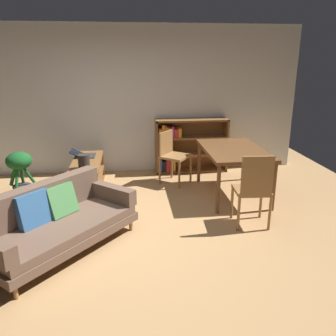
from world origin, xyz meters
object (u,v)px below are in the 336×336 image
dining_chair_near (254,187)px  bookshelf (185,146)px  dining_chair_far (172,154)px  desk_speaker (84,162)px  fabric_couch (54,220)px  potted_floor_plant (20,169)px  media_console (88,176)px  dining_table (234,153)px  open_laptop (84,155)px

dining_chair_near → bookshelf: size_ratio=0.72×
dining_chair_far → desk_speaker: bearing=-156.3°
fabric_couch → desk_speaker: size_ratio=8.61×
dining_chair_near → dining_chair_far: dining_chair_near is taller
potted_floor_plant → bookshelf: bookshelf is taller
media_console → dining_chair_far: 1.48m
dining_table → dining_chair_near: bearing=-93.7°
dining_table → bookshelf: bookshelf is taller
desk_speaker → dining_chair_far: dining_chair_far is taller
bookshelf → dining_chair_near: bearing=-79.0°
open_laptop → bookshelf: bookshelf is taller
desk_speaker → open_laptop: bearing=96.4°
dining_chair_far → potted_floor_plant: bearing=-171.3°
open_laptop → bookshelf: 1.92m
dining_chair_near → potted_floor_plant: bearing=156.2°
desk_speaker → dining_chair_far: bearing=23.7°
fabric_couch → media_console: (0.19, 1.81, -0.10)m
dining_chair_near → bookshelf: (-0.47, 2.44, -0.05)m
media_console → dining_chair_near: dining_chair_near is taller
fabric_couch → dining_chair_near: size_ratio=1.91×
dining_chair_near → dining_chair_far: bearing=114.1°
media_console → open_laptop: bearing=102.5°
media_console → dining_table: size_ratio=0.94×
media_console → dining_chair_far: bearing=9.1°
open_laptop → dining_chair_far: 1.50m
dining_chair_near → desk_speaker: bearing=152.0°
dining_table → dining_chair_far: bearing=141.9°
open_laptop → fabric_couch: bearing=-93.3°
fabric_couch → desk_speaker: fabric_couch is taller
open_laptop → desk_speaker: bearing=-83.6°
desk_speaker → bookshelf: (1.76, 1.25, -0.11)m
desk_speaker → dining_chair_near: (2.23, -1.19, -0.06)m
dining_table → fabric_couch: bearing=-151.6°
fabric_couch → potted_floor_plant: same height
open_laptop → potted_floor_plant: (-0.94, -0.45, -0.08)m
media_console → dining_chair_near: bearing=-35.2°
desk_speaker → media_console: bearing=91.7°
potted_floor_plant → media_console: bearing=8.3°
media_console → dining_table: 2.40m
media_console → potted_floor_plant: potted_floor_plant is taller
desk_speaker → bookshelf: 2.16m
desk_speaker → dining_table: size_ratio=0.15×
desk_speaker → dining_chair_near: dining_chair_near is taller
media_console → fabric_couch: bearing=-95.9°
media_console → open_laptop: (-0.07, 0.30, 0.29)m
bookshelf → media_console: bearing=-154.2°
fabric_couch → dining_chair_near: dining_chair_near is taller
media_console → potted_floor_plant: 1.04m
bookshelf → fabric_couch: bearing=-126.2°
potted_floor_plant → dining_table: size_ratio=0.50×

